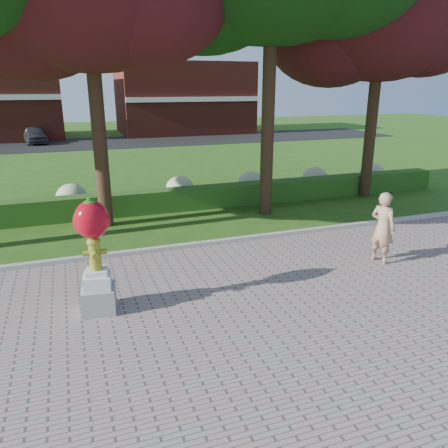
% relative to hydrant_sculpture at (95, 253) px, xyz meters
% --- Properties ---
extents(ground, '(100.00, 100.00, 0.00)m').
position_rel_hydrant_sculpture_xyz_m(ground, '(2.68, -0.09, -1.29)').
color(ground, '#245615').
rests_on(ground, ground).
extents(walkway, '(40.00, 14.00, 0.04)m').
position_rel_hydrant_sculpture_xyz_m(walkway, '(2.68, -4.09, -1.27)').
color(walkway, gray).
rests_on(walkway, ground).
extents(curb, '(40.00, 0.18, 0.15)m').
position_rel_hydrant_sculpture_xyz_m(curb, '(2.68, 2.91, -1.22)').
color(curb, '#ADADA5').
rests_on(curb, ground).
extents(lawn_hedge, '(24.00, 0.70, 0.80)m').
position_rel_hydrant_sculpture_xyz_m(lawn_hedge, '(2.68, 6.91, -0.89)').
color(lawn_hedge, '#1D4915').
rests_on(lawn_hedge, ground).
extents(hydrangea_row, '(20.10, 1.10, 0.99)m').
position_rel_hydrant_sculpture_xyz_m(hydrangea_row, '(3.25, 7.91, -0.74)').
color(hydrangea_row, beige).
rests_on(hydrangea_row, ground).
extents(street, '(50.00, 8.00, 0.02)m').
position_rel_hydrant_sculpture_xyz_m(street, '(2.68, 27.91, -1.28)').
color(street, black).
rests_on(street, ground).
extents(building_right, '(12.00, 8.00, 6.40)m').
position_rel_hydrant_sculpture_xyz_m(building_right, '(10.68, 33.91, 1.91)').
color(building_right, maroon).
rests_on(building_right, ground).
extents(tree_far_right, '(7.88, 6.72, 10.21)m').
position_rel_hydrant_sculpture_xyz_m(tree_far_right, '(11.08, 6.49, 5.67)').
color(tree_far_right, black).
rests_on(tree_far_right, ground).
extents(hydrant_sculpture, '(0.72, 0.72, 2.37)m').
position_rel_hydrant_sculpture_xyz_m(hydrant_sculpture, '(0.00, 0.00, 0.00)').
color(hydrant_sculpture, gray).
rests_on(hydrant_sculpture, walkway).
extents(woman, '(0.64, 0.78, 1.85)m').
position_rel_hydrant_sculpture_xyz_m(woman, '(7.02, 0.23, -0.33)').
color(woman, tan).
rests_on(woman, walkway).
extents(parked_car, '(2.22, 4.09, 1.32)m').
position_rel_hydrant_sculpture_xyz_m(parked_car, '(-2.59, 29.39, -0.61)').
color(parked_car, '#3A3D41').
rests_on(parked_car, street).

